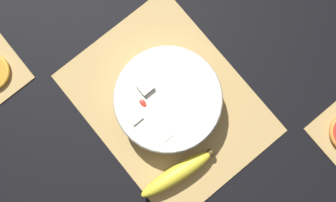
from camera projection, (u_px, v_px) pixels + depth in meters
ground_plane at (168, 103)px, 0.91m from camera, size 6.00×6.00×0.00m
bamboo_mat_center at (168, 103)px, 0.91m from camera, size 0.45×0.34×0.01m
fruit_salad_bowl at (168, 100)px, 0.87m from camera, size 0.24×0.24×0.08m
whole_banana at (177, 174)px, 0.86m from camera, size 0.06×0.18×0.04m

